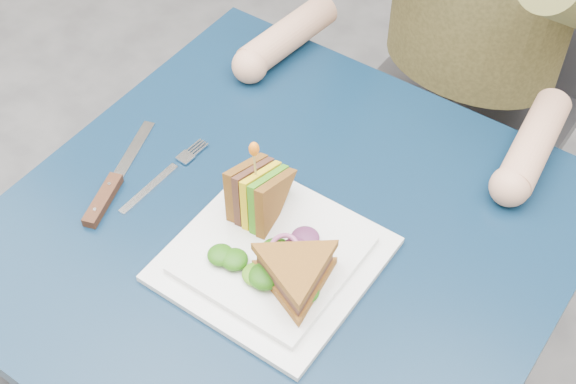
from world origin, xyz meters
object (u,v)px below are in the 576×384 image
Objects in this scene: sandwich_flat at (296,273)px; plate at (273,257)px; sandwich_upright at (256,196)px; chair at (484,63)px; knife at (109,190)px; fork at (162,177)px; table at (283,264)px.

plate is at bearing 155.56° from sandwich_flat.
plate is 0.09m from sandwich_upright.
sandwich_upright is at bearing -93.12° from chair.
chair is 0.77m from sandwich_upright.
chair is at bearing 95.36° from sandwich_flat.
sandwich_flat reaches higher than plate.
sandwich_upright is (-0.11, 0.07, 0.01)m from sandwich_flat.
sandwich_flat is 0.33m from knife.
table is at bearing 5.96° from fork.
chair reaches higher than fork.
sandwich_upright is (-0.04, -0.73, 0.24)m from chair.
fork reaches higher than table.
plate is 1.21× the size of knife.
sandwich_flat is at bearing -45.29° from table.
plate is 0.27m from knife.
sandwich_upright is (-0.04, -0.01, 0.13)m from table.
plate is at bearing 7.83° from knife.
knife is (-0.25, -0.81, 0.20)m from chair.
table is 0.81× the size of chair.
chair is at bearing 72.99° from knife.
table is at bearing 134.71° from sandwich_flat.
fork is 0.83× the size of knife.
chair is at bearing 74.71° from fork.
chair is 0.80m from plate.
chair reaches higher than plate.
fork is (-0.20, -0.74, 0.19)m from chair.
plate is at bearing -68.53° from table.
sandwich_flat reaches higher than knife.
chair is 5.18× the size of fork.
knife is at bearing -158.53° from sandwich_upright.
sandwich_flat is (0.07, -0.80, 0.23)m from chair.
sandwich_upright is 0.17m from fork.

